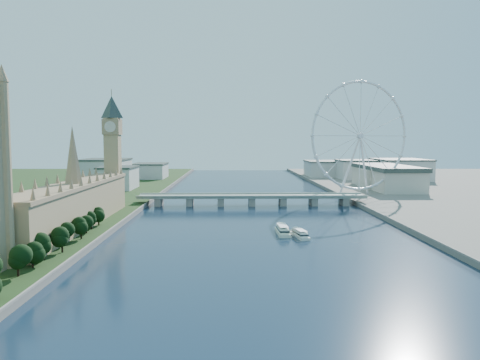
{
  "coord_description": "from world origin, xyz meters",
  "views": [
    {
      "loc": [
        -20.48,
        -150.67,
        62.22
      ],
      "look_at": [
        -13.23,
        210.0,
        32.16
      ],
      "focal_mm": 35.0,
      "sensor_mm": 36.0,
      "label": 1
    }
  ],
  "objects": [
    {
      "name": "westminster_bridge",
      "position": [
        0.0,
        300.0,
        6.63
      ],
      "size": [
        220.0,
        22.0,
        9.5
      ],
      "color": "gray",
      "rests_on": "ground"
    },
    {
      "name": "big_ben",
      "position": [
        -128.0,
        278.0,
        66.57
      ],
      "size": [
        20.02,
        20.02,
        110.0
      ],
      "color": "tan",
      "rests_on": "ground"
    },
    {
      "name": "tour_boat_far",
      "position": [
        24.38,
        147.33,
        0.0
      ],
      "size": [
        11.34,
        26.56,
        5.66
      ],
      "primitive_type": null,
      "rotation": [
        0.0,
        0.0,
        0.19
      ],
      "color": "silver",
      "rests_on": "ground"
    },
    {
      "name": "city_skyline",
      "position": [
        39.22,
        560.08,
        16.96
      ],
      "size": [
        505.0,
        280.0,
        32.0
      ],
      "color": "beige",
      "rests_on": "ground"
    },
    {
      "name": "ground",
      "position": [
        0.0,
        0.0,
        0.0
      ],
      "size": [
        2000.0,
        2000.0,
        0.0
      ],
      "primitive_type": "plane",
      "color": "#1B384C",
      "rests_on": "ground"
    },
    {
      "name": "county_hall",
      "position": [
        175.0,
        430.0,
        0.0
      ],
      "size": [
        54.0,
        144.0,
        35.0
      ],
      "primitive_type": null,
      "color": "beige",
      "rests_on": "ground"
    },
    {
      "name": "tree_row",
      "position": [
        -113.0,
        74.0,
        9.46
      ],
      "size": [
        8.93,
        216.93,
        21.85
      ],
      "color": "black",
      "rests_on": "ground"
    },
    {
      "name": "parliament_range",
      "position": [
        -128.0,
        170.0,
        18.48
      ],
      "size": [
        24.0,
        200.0,
        70.0
      ],
      "color": "tan",
      "rests_on": "ground"
    },
    {
      "name": "tour_boat_near",
      "position": [
        14.26,
        157.88,
        0.0
      ],
      "size": [
        8.53,
        30.09,
        6.6
      ],
      "primitive_type": null,
      "rotation": [
        0.0,
        0.0,
        0.03
      ],
      "color": "silver",
      "rests_on": "ground"
    },
    {
      "name": "london_eye",
      "position": [
        119.98,
        355.08,
        67.52
      ],
      "size": [
        113.6,
        39.12,
        124.3
      ],
      "color": "silver",
      "rests_on": "ground"
    }
  ]
}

